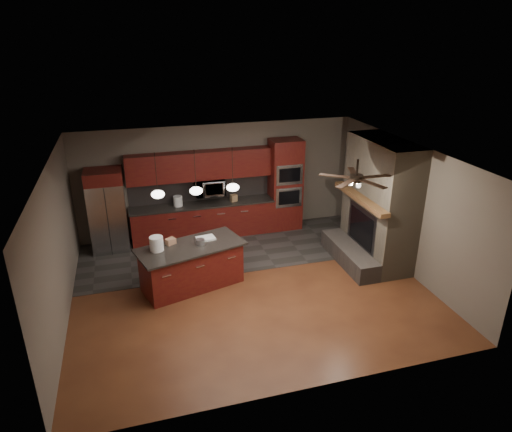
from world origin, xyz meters
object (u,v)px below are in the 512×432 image
object	(u,v)px
paint_can	(200,242)
counter_box	(234,198)
microwave	(209,187)
paint_tray	(206,238)
white_bucket	(157,244)
cardboard_box	(170,241)
counter_bucket	(178,201)
refrigerator	(107,211)
oven_tower	(285,185)
kitchen_island	(192,266)

from	to	relation	value
paint_can	counter_box	distance (m)	2.58
microwave	paint_tray	distance (m)	2.23
white_bucket	counter_box	world-z (taller)	white_bucket
white_bucket	cardboard_box	bearing A→B (deg)	35.61
microwave	counter_bucket	world-z (taller)	microwave
microwave	cardboard_box	world-z (taller)	microwave
microwave	refrigerator	distance (m)	2.48
white_bucket	paint_can	size ratio (longest dim) A/B	1.61
refrigerator	cardboard_box	bearing A→B (deg)	-58.67
paint_tray	counter_box	xyz separation A→B (m)	(1.09, 2.04, 0.05)
paint_tray	refrigerator	bearing A→B (deg)	126.29
refrigerator	microwave	bearing A→B (deg)	3.06
refrigerator	paint_can	world-z (taller)	refrigerator
paint_can	paint_tray	bearing A→B (deg)	57.81
oven_tower	refrigerator	size ratio (longest dim) A/B	1.20
cardboard_box	counter_bucket	bearing A→B (deg)	50.17
counter_box	paint_tray	bearing A→B (deg)	-134.57
paint_tray	kitchen_island	bearing A→B (deg)	-154.14
microwave	paint_can	size ratio (longest dim) A/B	4.11
microwave	cardboard_box	size ratio (longest dim) A/B	3.83
counter_box	refrigerator	bearing A→B (deg)	164.00
oven_tower	paint_can	bearing A→B (deg)	-138.50
kitchen_island	paint_tray	size ratio (longest dim) A/B	6.14
white_bucket	paint_tray	distance (m)	1.04
counter_box	counter_bucket	bearing A→B (deg)	161.36
cardboard_box	counter_box	xyz separation A→B (m)	(1.80, 2.07, 0.01)
counter_bucket	microwave	bearing A→B (deg)	3.56
counter_bucket	oven_tower	bearing A→B (deg)	-0.15
microwave	counter_box	world-z (taller)	microwave
paint_can	cardboard_box	size ratio (longest dim) A/B	0.93
microwave	counter_box	bearing A→B (deg)	-9.63
refrigerator	kitchen_island	world-z (taller)	refrigerator
kitchen_island	white_bucket	xyz separation A→B (m)	(-0.66, -0.01, 0.60)
paint_tray	cardboard_box	size ratio (longest dim) A/B	1.96
paint_can	counter_box	bearing A→B (deg)	61.57
paint_tray	microwave	bearing A→B (deg)	68.93
oven_tower	paint_tray	world-z (taller)	oven_tower
counter_bucket	counter_box	bearing A→B (deg)	-2.05
paint_can	counter_bucket	xyz separation A→B (m)	(-0.16, 2.32, 0.05)
refrigerator	cardboard_box	world-z (taller)	refrigerator
paint_can	paint_tray	size ratio (longest dim) A/B	0.47
microwave	oven_tower	bearing A→B (deg)	-1.66
paint_tray	counter_box	bearing A→B (deg)	53.98
paint_tray	white_bucket	bearing A→B (deg)	-174.72
kitchen_island	refrigerator	bearing A→B (deg)	109.80
white_bucket	oven_tower	bearing A→B (deg)	33.74
paint_can	oven_tower	bearing A→B (deg)	41.50
microwave	counter_bucket	xyz separation A→B (m)	(-0.80, -0.05, -0.27)
refrigerator	kitchen_island	size ratio (longest dim) A/B	0.86
paint_tray	cardboard_box	bearing A→B (deg)	174.57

